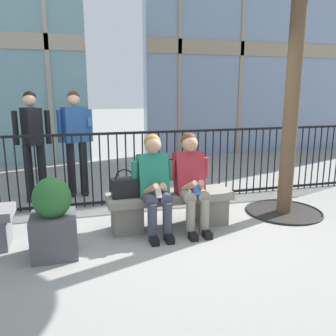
# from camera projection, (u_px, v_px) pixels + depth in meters

# --- Properties ---
(ground_plane) EXTENTS (60.00, 60.00, 0.00)m
(ground_plane) POSITION_uv_depth(u_px,v_px,m) (170.00, 226.00, 4.50)
(ground_plane) COLOR gray
(stone_bench) EXTENTS (1.60, 0.44, 0.45)m
(stone_bench) POSITION_uv_depth(u_px,v_px,m) (170.00, 206.00, 4.44)
(stone_bench) COLOR gray
(stone_bench) RESTS_ON ground
(seated_person_with_phone) EXTENTS (0.52, 0.66, 1.21)m
(seated_person_with_phone) POSITION_uv_depth(u_px,v_px,m) (154.00, 181.00, 4.18)
(seated_person_with_phone) COLOR #383D4C
(seated_person_with_phone) RESTS_ON ground
(seated_person_companion) EXTENTS (0.52, 0.66, 1.21)m
(seated_person_companion) POSITION_uv_depth(u_px,v_px,m) (191.00, 179.00, 4.30)
(seated_person_companion) COLOR gray
(seated_person_companion) RESTS_ON ground
(handbag_on_bench) EXTENTS (0.32, 0.20, 0.35)m
(handbag_on_bench) POSITION_uv_depth(u_px,v_px,m) (125.00, 187.00, 4.21)
(handbag_on_bench) COLOR black
(handbag_on_bench) RESTS_ON stone_bench
(bystander_at_railing) EXTENTS (0.55, 0.34, 1.71)m
(bystander_at_railing) POSITION_uv_depth(u_px,v_px,m) (76.00, 136.00, 5.65)
(bystander_at_railing) COLOR black
(bystander_at_railing) RESTS_ON ground
(bystander_further_back) EXTENTS (0.55, 0.44, 1.71)m
(bystander_further_back) POSITION_uv_depth(u_px,v_px,m) (33.00, 138.00, 5.39)
(bystander_further_back) COLOR black
(bystander_further_back) RESTS_ON ground
(plaza_railing) EXTENTS (7.24, 0.04, 1.12)m
(plaza_railing) POSITION_uv_depth(u_px,v_px,m) (151.00, 166.00, 5.39)
(plaza_railing) COLOR black
(plaza_railing) RESTS_ON ground
(planter) EXTENTS (0.46, 0.46, 0.85)m
(planter) POSITION_uv_depth(u_px,v_px,m) (53.00, 220.00, 3.63)
(planter) COLOR #4C4C51
(planter) RESTS_ON ground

